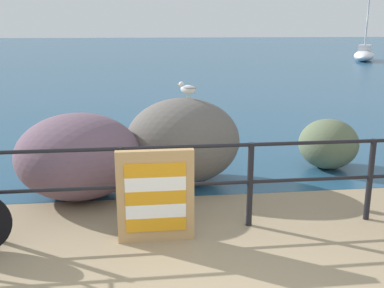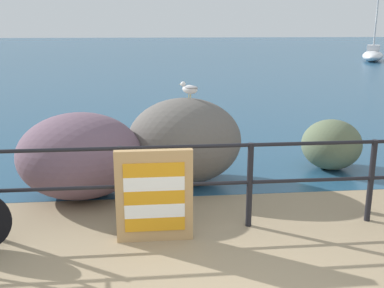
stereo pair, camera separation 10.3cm
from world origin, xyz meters
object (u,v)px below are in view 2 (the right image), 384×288
(breakwater_boulder_main, at_px, (185,141))
(breakwater_boulder_right, at_px, (331,144))
(breakwater_boulder_left, at_px, (80,155))
(seagull, at_px, (190,88))
(folded_deckchair_stack, at_px, (154,196))
(sailboat, at_px, (373,50))

(breakwater_boulder_main, xyz_separation_m, breakwater_boulder_right, (2.48, 0.41, -0.23))
(breakwater_boulder_right, bearing_deg, breakwater_boulder_main, -170.57)
(breakwater_boulder_left, distance_m, seagull, 1.84)
(breakwater_boulder_left, distance_m, breakwater_boulder_right, 4.06)
(breakwater_boulder_left, relative_size, breakwater_boulder_right, 1.74)
(breakwater_boulder_main, distance_m, breakwater_boulder_right, 2.52)
(folded_deckchair_stack, height_order, breakwater_boulder_right, folded_deckchair_stack)
(seagull, height_order, sailboat, sailboat)
(breakwater_boulder_main, bearing_deg, sailboat, 57.41)
(breakwater_boulder_right, distance_m, sailboat, 25.88)
(folded_deckchair_stack, height_order, seagull, seagull)
(breakwater_boulder_main, bearing_deg, breakwater_boulder_right, 9.43)
(breakwater_boulder_main, bearing_deg, folded_deckchair_stack, -104.50)
(breakwater_boulder_main, distance_m, seagull, 0.79)
(folded_deckchair_stack, height_order, breakwater_boulder_main, breakwater_boulder_main)
(breakwater_boulder_main, distance_m, sailboat, 27.49)
(breakwater_boulder_left, distance_m, sailboat, 28.68)
(sailboat, bearing_deg, breakwater_boulder_left, -6.12)
(breakwater_boulder_right, bearing_deg, folded_deckchair_stack, -142.02)
(breakwater_boulder_main, bearing_deg, breakwater_boulder_left, -163.61)
(folded_deckchair_stack, relative_size, seagull, 3.46)
(sailboat, bearing_deg, breakwater_boulder_right, 0.05)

